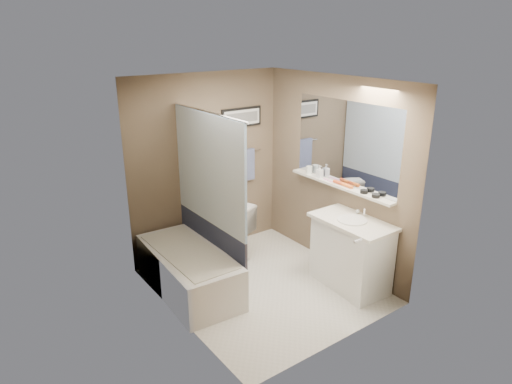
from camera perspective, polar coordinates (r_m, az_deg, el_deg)
ground at (r=5.55m, az=0.93°, el=-11.67°), size 2.50×2.50×0.00m
ceiling at (r=4.77m, az=1.09°, el=13.55°), size 2.20×2.50×0.04m
wall_back at (r=6.01m, az=-6.09°, el=3.25°), size 2.20×0.04×2.40m
wall_front at (r=4.19m, az=11.22°, el=-4.50°), size 2.20×0.04×2.40m
wall_left at (r=4.51m, az=-10.03°, el=-2.65°), size 0.04×2.50×2.40m
wall_right at (r=5.72m, az=9.68°, el=2.21°), size 0.04×2.50×2.40m
tile_surround at (r=5.00m, az=-12.59°, el=-3.01°), size 0.02×1.55×2.00m
curtain_rod at (r=5.01m, az=-6.16°, el=9.92°), size 0.02×1.55×0.02m
curtain_upper at (r=5.16m, az=-5.90°, el=2.79°), size 0.03×1.45×1.28m
curtain_lower at (r=5.45m, az=-5.60°, el=-5.48°), size 0.03×1.45×0.36m
mirror at (r=5.52m, az=11.11°, el=6.01°), size 0.02×1.60×1.00m
shelf at (r=5.62m, az=10.39°, el=0.78°), size 0.12×1.60×0.03m
towel_bar at (r=6.26m, az=-1.68°, el=4.95°), size 0.60×0.02×0.02m
towel at (r=6.29m, az=-1.56°, el=3.33°), size 0.34×0.05×0.44m
art_frame at (r=6.16m, az=-1.82°, el=9.31°), size 0.62×0.02×0.26m
art_mat at (r=6.15m, az=-1.75°, el=9.29°), size 0.56×0.00×0.20m
art_image at (r=6.15m, az=-1.73°, el=9.28°), size 0.50×0.00×0.13m
door at (r=4.66m, az=15.83°, el=-5.06°), size 0.80×0.02×2.00m
door_handle at (r=4.45m, az=12.63°, el=-5.96°), size 0.10×0.02×0.02m
bathtub at (r=5.41m, az=-8.40°, el=-9.75°), size 0.78×1.54×0.50m
tub_rim at (r=5.29m, az=-8.53°, el=-7.39°), size 0.56×1.36×0.02m
toilet at (r=6.02m, az=-4.04°, el=-4.86°), size 0.69×0.88×0.79m
vanity at (r=5.50m, az=11.76°, el=-7.66°), size 0.57×0.94×0.80m
countertop at (r=5.32m, az=12.00°, el=-3.67°), size 0.54×0.96×0.04m
sink_basin at (r=5.30m, az=11.94°, el=-3.42°), size 0.34×0.34×0.01m
faucet_spout at (r=5.43m, az=13.40°, el=-2.50°), size 0.02×0.02×0.10m
faucet_knob at (r=5.50m, az=12.61°, el=-2.38°), size 0.05×0.05×0.05m
candle_bowl_near at (r=5.27m, az=14.74°, el=-0.45°), size 0.09×0.09×0.04m
candle_bowl_far at (r=5.37m, az=13.35°, el=0.05°), size 0.09×0.09×0.04m
hair_brush_front at (r=5.55m, az=11.14°, el=0.88°), size 0.04×0.22×0.04m
hair_brush_back at (r=5.60m, az=10.54°, el=1.09°), size 0.05×0.22×0.04m
pink_comb at (r=5.74m, az=8.97°, el=1.48°), size 0.05×0.16×0.01m
glass_jar at (r=5.97m, az=6.66°, el=2.75°), size 0.08×0.08×0.10m
soap_bottle at (r=5.83m, az=7.96°, el=2.55°), size 0.08×0.08×0.15m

